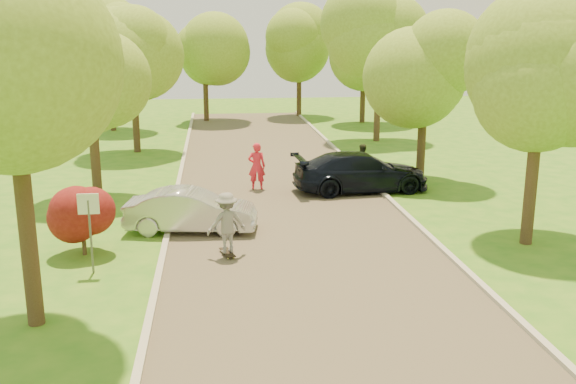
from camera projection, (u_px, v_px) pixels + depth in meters
name	position (u px, v px, depth m)	size (l,w,h in m)	color
ground	(336.00, 328.00, 13.86)	(100.00, 100.00, 0.00)	#32741B
road	(291.00, 222.00, 21.57)	(8.00, 60.00, 0.01)	#4C4438
curb_left	(169.00, 225.00, 21.10)	(0.18, 60.00, 0.12)	#B2AD9E
curb_right	(408.00, 217.00, 22.01)	(0.18, 60.00, 0.12)	#B2AD9E
street_sign	(89.00, 216.00, 16.68)	(0.55, 0.06, 2.17)	#59595E
red_shrub	(82.00, 218.00, 18.19)	(1.70, 1.70, 1.95)	#382619
tree_l_mida	(23.00, 86.00, 12.86)	(4.71, 4.60, 7.39)	#382619
tree_l_midb	(95.00, 78.00, 23.55)	(4.30, 4.20, 6.62)	#382619
tree_l_far	(136.00, 47.00, 33.02)	(4.92, 4.80, 7.79)	#382619
tree_r_mida	(551.00, 57.00, 18.13)	(5.13, 5.00, 7.95)	#382619
tree_r_midb	(430.00, 65.00, 26.91)	(4.51, 4.40, 7.01)	#382619
tree_r_far	(384.00, 39.00, 36.39)	(5.33, 5.20, 8.34)	#382619
tree_bg_a	(112.00, 47.00, 40.49)	(5.12, 5.00, 7.72)	#382619
tree_bg_b	(367.00, 42.00, 44.28)	(5.12, 5.00, 7.95)	#382619
tree_bg_c	(207.00, 50.00, 45.10)	(4.92, 4.80, 7.33)	#382619
tree_bg_d	(302.00, 45.00, 47.74)	(5.12, 5.00, 7.72)	#382619
silver_sedan	(191.00, 211.00, 20.47)	(1.45, 4.17, 1.37)	#BABABF
dark_sedan	(361.00, 172.00, 25.66)	(2.21, 5.44, 1.58)	black
longboard	(227.00, 252.00, 18.34)	(0.48, 0.93, 0.10)	black
skateboarder	(227.00, 223.00, 18.13)	(1.13, 0.65, 1.75)	gray
person_striped	(257.00, 166.00, 25.86)	(0.70, 0.46, 1.93)	red
person_olive	(362.00, 162.00, 27.68)	(0.76, 0.59, 1.55)	#2C321E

